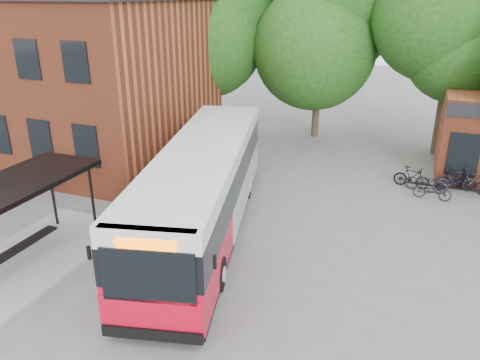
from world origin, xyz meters
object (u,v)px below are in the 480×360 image
(bicycle_3, at_px, (455,179))
(bicycle_4, at_px, (456,181))
(bus_shelter, at_px, (23,222))
(bicycle_2, at_px, (432,190))
(city_bus, at_px, (204,189))
(bicycle_0, at_px, (426,182))
(bicycle_5, at_px, (472,181))
(bicycle_1, at_px, (412,177))

(bicycle_3, bearing_deg, bicycle_4, 170.96)
(bus_shelter, distance_m, bicycle_2, 16.11)
(city_bus, distance_m, bicycle_0, 10.36)
(bicycle_2, xyz_separation_m, bicycle_3, (0.93, 1.53, 0.09))
(city_bus, height_order, bicycle_0, city_bus)
(bicycle_4, distance_m, bicycle_5, 0.64)
(bus_shelter, xyz_separation_m, city_bus, (4.46, 4.17, 0.19))
(bicycle_0, xyz_separation_m, bicycle_4, (1.24, 0.52, 0.00))
(bicycle_0, relative_size, bicycle_1, 1.13)
(bicycle_1, height_order, bicycle_4, bicycle_1)
(bicycle_1, bearing_deg, bicycle_4, -73.45)
(bicycle_3, bearing_deg, bicycle_5, -122.11)
(bus_shelter, bearing_deg, bicycle_4, 40.87)
(bus_shelter, xyz_separation_m, bicycle_4, (13.37, 11.56, -0.97))
(bicycle_1, bearing_deg, bicycle_0, -105.90)
(bicycle_3, relative_size, bicycle_4, 0.92)
(bicycle_4, bearing_deg, bicycle_5, -104.09)
(bicycle_1, height_order, bicycle_5, bicycle_5)
(city_bus, xyz_separation_m, bicycle_1, (7.04, 7.18, -1.15))
(bicycle_3, bearing_deg, bicycle_2, 127.66)
(bus_shelter, relative_size, bicycle_4, 3.84)
(bicycle_2, distance_m, bicycle_5, 2.13)
(bicycle_1, height_order, bicycle_2, bicycle_1)
(bicycle_3, bearing_deg, bus_shelter, 110.46)
(bicycle_1, height_order, bicycle_3, bicycle_3)
(bicycle_0, distance_m, bicycle_2, 0.85)
(city_bus, relative_size, bicycle_1, 8.00)
(bicycle_2, bearing_deg, city_bus, 130.72)
(city_bus, relative_size, bicycle_2, 8.16)
(bus_shelter, height_order, bicycle_1, bus_shelter)
(bicycle_4, bearing_deg, bicycle_2, 123.78)
(bicycle_0, bearing_deg, bus_shelter, 141.52)
(bus_shelter, height_order, city_bus, city_bus)
(bicycle_3, distance_m, bicycle_5, 0.69)
(bicycle_3, bearing_deg, bicycle_0, 100.11)
(bicycle_4, relative_size, bicycle_5, 1.00)
(city_bus, bearing_deg, bicycle_4, 26.20)
(bus_shelter, distance_m, bicycle_5, 18.22)
(bicycle_2, relative_size, bicycle_5, 0.87)
(bus_shelter, bearing_deg, bicycle_3, 41.44)
(bicycle_4, bearing_deg, bicycle_3, -8.09)
(bicycle_1, bearing_deg, bicycle_3, -67.28)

